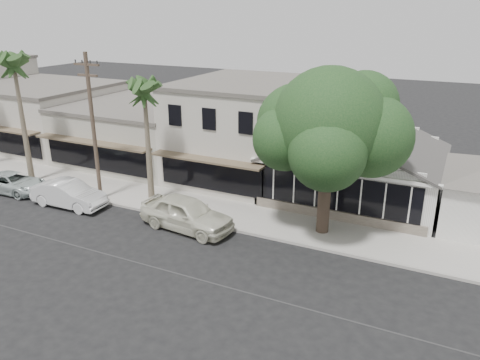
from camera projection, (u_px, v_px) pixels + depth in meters
The scene contains 13 objects.
ground at pixel (177, 274), 21.07m from camera, with size 140.00×140.00×0.00m, color black.
sidewalk_north at pixel (130, 194), 30.03m from camera, with size 90.00×3.50×0.15m, color #9E9991.
corner_shop at pixel (356, 158), 28.68m from camera, with size 10.40×8.60×5.10m.
row_building_near at pixel (245, 131), 32.60m from camera, with size 8.00×10.00×6.50m, color #B9B3A7.
row_building_midnear at pixel (141, 133), 36.68m from camera, with size 10.00×10.00×4.20m, color #B5AFA3.
row_building_midfar at pixel (43, 116), 40.83m from camera, with size 11.00×10.00×5.00m, color #B9B3A7.
utility_pole at pixel (93, 125), 27.51m from camera, with size 1.80×0.24×9.00m.
car_0 at pixel (187, 213), 25.10m from camera, with size 2.15×5.33×1.82m, color beige.
car_1 at pixel (69, 194), 28.06m from camera, with size 1.66×4.75×1.57m, color silver.
car_2 at pixel (14, 183), 30.32m from camera, with size 2.12×4.60×1.28m, color #AFBDB9.
shade_tree at pixel (329, 126), 23.13m from camera, with size 7.90×7.14×8.76m.
palm_east at pixel (144, 91), 26.29m from camera, with size 2.96×2.96×8.09m.
palm_mid at pixel (14, 65), 29.42m from camera, with size 3.28×3.28×9.20m.
Camera 1 is at (10.53, -15.29, 11.19)m, focal length 35.00 mm.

